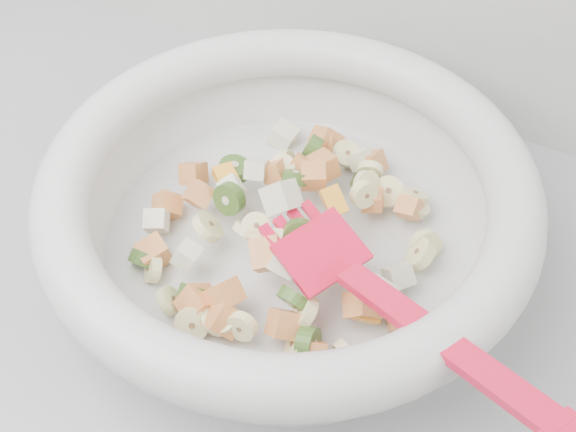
% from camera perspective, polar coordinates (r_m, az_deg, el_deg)
% --- Properties ---
extents(mixing_bowl, '(0.44, 0.39, 0.12)m').
position_cam_1_polar(mixing_bowl, '(0.57, 0.02, 0.72)').
color(mixing_bowl, silver).
rests_on(mixing_bowl, counter).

